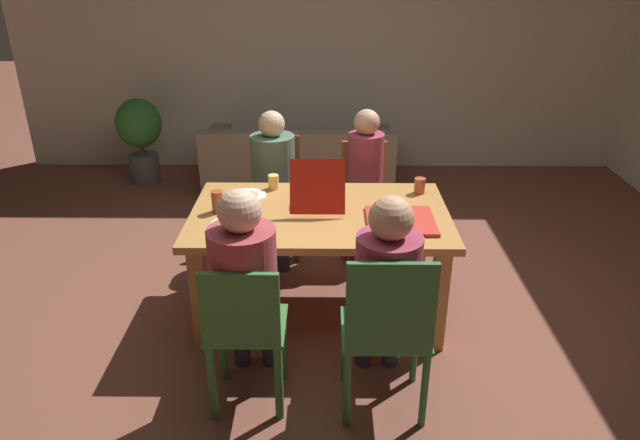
{
  "coord_description": "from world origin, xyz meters",
  "views": [
    {
      "loc": [
        0.04,
        -3.38,
        2.27
      ],
      "look_at": [
        0.0,
        0.1,
        0.64
      ],
      "focal_mm": 32.33,
      "sensor_mm": 36.0,
      "label": 1
    }
  ],
  "objects_px": {
    "chair_1": "(387,329)",
    "drinking_glass_2": "(274,182)",
    "person_1": "(386,283)",
    "plate_1": "(229,223)",
    "person_3": "(366,174)",
    "potted_plant": "(140,133)",
    "dining_table": "(320,227)",
    "plate_0": "(248,195)",
    "chair_3": "(364,194)",
    "drinking_glass_1": "(242,230)",
    "drinking_glass_0": "(420,186)",
    "couch": "(299,165)",
    "pizza_box_0": "(318,196)",
    "drinking_glass_3": "(218,201)",
    "chair_0": "(245,333)",
    "chair_2": "(275,191)",
    "person_0": "(245,277)",
    "pizza_box_1": "(401,221)",
    "person_2": "(273,174)"
  },
  "relations": [
    {
      "from": "person_0",
      "to": "drinking_glass_1",
      "type": "height_order",
      "value": "person_0"
    },
    {
      "from": "chair_0",
      "to": "pizza_box_0",
      "type": "xyz_separation_m",
      "value": [
        0.36,
        1.09,
        0.31
      ]
    },
    {
      "from": "chair_2",
      "to": "person_0",
      "type": "bearing_deg",
      "value": -90.0
    },
    {
      "from": "plate_0",
      "to": "drinking_glass_2",
      "type": "distance_m",
      "value": 0.22
    },
    {
      "from": "chair_0",
      "to": "chair_2",
      "type": "relative_size",
      "value": 0.97
    },
    {
      "from": "dining_table",
      "to": "plate_0",
      "type": "bearing_deg",
      "value": 153.34
    },
    {
      "from": "dining_table",
      "to": "chair_3",
      "type": "height_order",
      "value": "chair_3"
    },
    {
      "from": "pizza_box_0",
      "to": "dining_table",
      "type": "bearing_deg",
      "value": -84.6
    },
    {
      "from": "person_1",
      "to": "chair_2",
      "type": "xyz_separation_m",
      "value": [
        -0.72,
        1.8,
        -0.23
      ]
    },
    {
      "from": "drinking_glass_0",
      "to": "drinking_glass_2",
      "type": "relative_size",
      "value": 1.04
    },
    {
      "from": "plate_1",
      "to": "drinking_glass_1",
      "type": "distance_m",
      "value": 0.22
    },
    {
      "from": "person_3",
      "to": "drinking_glass_2",
      "type": "height_order",
      "value": "person_3"
    },
    {
      "from": "dining_table",
      "to": "potted_plant",
      "type": "bearing_deg",
      "value": 127.9
    },
    {
      "from": "person_3",
      "to": "potted_plant",
      "type": "xyz_separation_m",
      "value": [
        -2.27,
        1.62,
        -0.15
      ]
    },
    {
      "from": "drinking_glass_2",
      "to": "drinking_glass_1",
      "type": "bearing_deg",
      "value": -98.7
    },
    {
      "from": "chair_1",
      "to": "chair_2",
      "type": "height_order",
      "value": "chair_1"
    },
    {
      "from": "chair_3",
      "to": "drinking_glass_1",
      "type": "xyz_separation_m",
      "value": [
        -0.8,
        -1.36,
        0.34
      ]
    },
    {
      "from": "chair_1",
      "to": "pizza_box_1",
      "type": "xyz_separation_m",
      "value": [
        0.15,
        0.84,
        0.21
      ]
    },
    {
      "from": "drinking_glass_0",
      "to": "couch",
      "type": "height_order",
      "value": "drinking_glass_0"
    },
    {
      "from": "pizza_box_1",
      "to": "drinking_glass_3",
      "type": "relative_size",
      "value": 2.95
    },
    {
      "from": "pizza_box_0",
      "to": "person_3",
      "type": "bearing_deg",
      "value": 62.34
    },
    {
      "from": "person_3",
      "to": "potted_plant",
      "type": "height_order",
      "value": "person_3"
    },
    {
      "from": "chair_0",
      "to": "person_1",
      "type": "height_order",
      "value": "person_1"
    },
    {
      "from": "person_0",
      "to": "drinking_glass_0",
      "type": "distance_m",
      "value": 1.56
    },
    {
      "from": "drinking_glass_1",
      "to": "drinking_glass_3",
      "type": "bearing_deg",
      "value": 118.24
    },
    {
      "from": "potted_plant",
      "to": "drinking_glass_3",
      "type": "bearing_deg",
      "value": -62.88
    },
    {
      "from": "drinking_glass_2",
      "to": "chair_3",
      "type": "bearing_deg",
      "value": 40.71
    },
    {
      "from": "plate_1",
      "to": "couch",
      "type": "relative_size",
      "value": 0.12
    },
    {
      "from": "drinking_glass_3",
      "to": "couch",
      "type": "bearing_deg",
      "value": 79.68
    },
    {
      "from": "plate_0",
      "to": "drinking_glass_3",
      "type": "relative_size",
      "value": 1.8
    },
    {
      "from": "chair_0",
      "to": "plate_1",
      "type": "distance_m",
      "value": 0.8
    },
    {
      "from": "drinking_glass_0",
      "to": "drinking_glass_1",
      "type": "height_order",
      "value": "drinking_glass_1"
    },
    {
      "from": "plate_1",
      "to": "chair_3",
      "type": "bearing_deg",
      "value": 52.57
    },
    {
      "from": "person_1",
      "to": "plate_1",
      "type": "xyz_separation_m",
      "value": [
        -0.9,
        0.64,
        0.03
      ]
    },
    {
      "from": "plate_0",
      "to": "couch",
      "type": "relative_size",
      "value": 0.13
    },
    {
      "from": "chair_1",
      "to": "pizza_box_0",
      "type": "distance_m",
      "value": 1.22
    },
    {
      "from": "chair_1",
      "to": "drinking_glass_2",
      "type": "xyz_separation_m",
      "value": [
        -0.68,
        1.39,
        0.25
      ]
    },
    {
      "from": "pizza_box_0",
      "to": "potted_plant",
      "type": "relative_size",
      "value": 0.52
    },
    {
      "from": "person_3",
      "to": "plate_1",
      "type": "bearing_deg",
      "value": -130.85
    },
    {
      "from": "person_2",
      "to": "person_3",
      "type": "xyz_separation_m",
      "value": [
        0.72,
        0.02,
        -0.01
      ]
    },
    {
      "from": "pizza_box_1",
      "to": "drinking_glass_2",
      "type": "height_order",
      "value": "drinking_glass_2"
    },
    {
      "from": "person_1",
      "to": "drinking_glass_1",
      "type": "relative_size",
      "value": 10.66
    },
    {
      "from": "dining_table",
      "to": "chair_1",
      "type": "xyz_separation_m",
      "value": [
        0.35,
        -0.99,
        -0.08
      ]
    },
    {
      "from": "dining_table",
      "to": "person_0",
      "type": "bearing_deg",
      "value": -114.66
    },
    {
      "from": "pizza_box_0",
      "to": "pizza_box_1",
      "type": "relative_size",
      "value": 1.12
    },
    {
      "from": "person_0",
      "to": "plate_0",
      "type": "xyz_separation_m",
      "value": [
        -0.12,
        1.07,
        0.02
      ]
    },
    {
      "from": "dining_table",
      "to": "chair_0",
      "type": "height_order",
      "value": "chair_0"
    },
    {
      "from": "chair_0",
      "to": "potted_plant",
      "type": "relative_size",
      "value": 0.99
    },
    {
      "from": "person_3",
      "to": "plate_0",
      "type": "bearing_deg",
      "value": -145.05
    },
    {
      "from": "chair_2",
      "to": "drinking_glass_3",
      "type": "distance_m",
      "value": 1.06
    }
  ]
}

